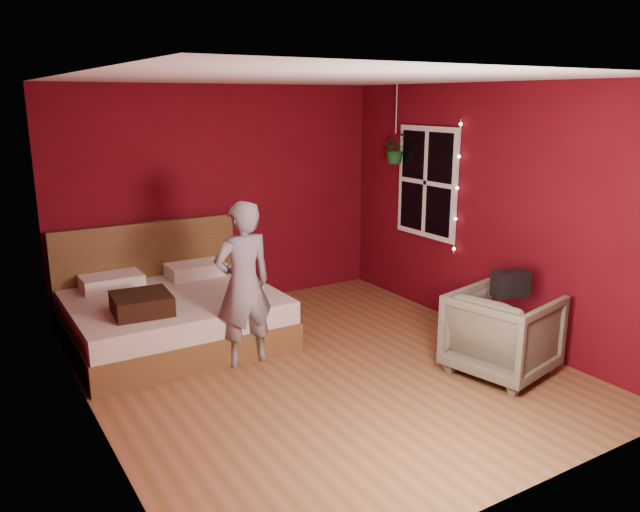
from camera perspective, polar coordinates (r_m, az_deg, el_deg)
The scene contains 10 objects.
floor at distance 5.88m, azimuth 0.22°, elevation -10.28°, with size 4.50×4.50×0.00m, color brown.
room_walls at distance 5.40m, azimuth 0.23°, elevation 6.15°, with size 4.04×4.54×2.62m.
window at distance 7.31m, azimuth 9.72°, elevation 6.65°, with size 0.05×0.97×1.27m.
fairy_lights at distance 6.91m, azimuth 12.44°, elevation 6.09°, with size 0.04×0.04×1.45m.
bed at distance 6.62m, azimuth -13.47°, elevation -5.10°, with size 2.03×1.73×1.12m.
person at distance 5.78m, azimuth -7.02°, elevation -2.59°, with size 0.57×0.37×1.55m, color gray.
armchair at distance 5.89m, azimuth 16.35°, elevation -6.79°, with size 0.82×0.85×0.77m, color #64624E.
handbag at distance 5.65m, azimuth 17.02°, elevation -2.41°, with size 0.31×0.15×0.22m, color black.
throw_pillow at distance 6.00m, azimuth -15.99°, elevation -4.20°, with size 0.51×0.51×0.18m, color black.
hanging_plant at distance 7.59m, azimuth 6.90°, elevation 9.74°, with size 0.35×0.31×0.92m.
Camera 1 is at (-2.82, -4.55, 2.44)m, focal length 35.00 mm.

